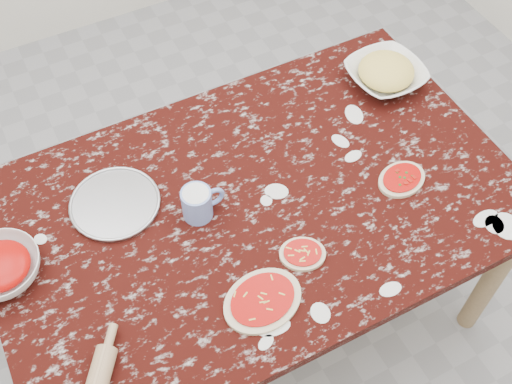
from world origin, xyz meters
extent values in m
plane|color=gray|center=(0.00, 0.00, 0.00)|extent=(4.00, 4.00, 0.00)
cube|color=black|center=(0.00, 0.00, 0.73)|extent=(1.60, 1.00, 0.04)
cube|color=#977A55|center=(0.00, 0.00, 0.67)|extent=(1.50, 0.90, 0.08)
cylinder|color=#977A55|center=(0.72, -0.42, 0.35)|extent=(0.07, 0.07, 0.71)
cylinder|color=#977A55|center=(-0.72, 0.42, 0.35)|extent=(0.07, 0.07, 0.71)
cylinder|color=#977A55|center=(0.72, 0.42, 0.35)|extent=(0.07, 0.07, 0.71)
cylinder|color=#B2B2B7|center=(-0.38, 0.18, 0.76)|extent=(0.29, 0.29, 0.01)
imported|color=white|center=(-0.74, 0.10, 0.78)|extent=(0.26, 0.26, 0.07)
imported|color=white|center=(0.64, 0.26, 0.78)|extent=(0.27, 0.27, 0.06)
cylinder|color=#7692DD|center=(-0.17, 0.04, 0.80)|extent=(0.09, 0.09, 0.11)
torus|color=#7692DD|center=(-0.12, 0.04, 0.80)|extent=(0.07, 0.02, 0.07)
cylinder|color=silver|center=(-0.17, 0.04, 0.84)|extent=(0.07, 0.07, 0.01)
ellipsoid|color=beige|center=(-0.14, -0.31, 0.76)|extent=(0.25, 0.21, 0.01)
ellipsoid|color=red|center=(-0.14, -0.31, 0.76)|extent=(0.21, 0.18, 0.00)
ellipsoid|color=beige|center=(0.03, -0.23, 0.76)|extent=(0.17, 0.16, 0.01)
ellipsoid|color=red|center=(0.03, -0.23, 0.76)|extent=(0.14, 0.13, 0.00)
ellipsoid|color=beige|center=(0.44, -0.14, 0.76)|extent=(0.18, 0.15, 0.01)
ellipsoid|color=red|center=(0.44, -0.14, 0.76)|extent=(0.15, 0.12, 0.00)
camera|label=1|loc=(-0.50, -0.98, 2.31)|focal=44.07mm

